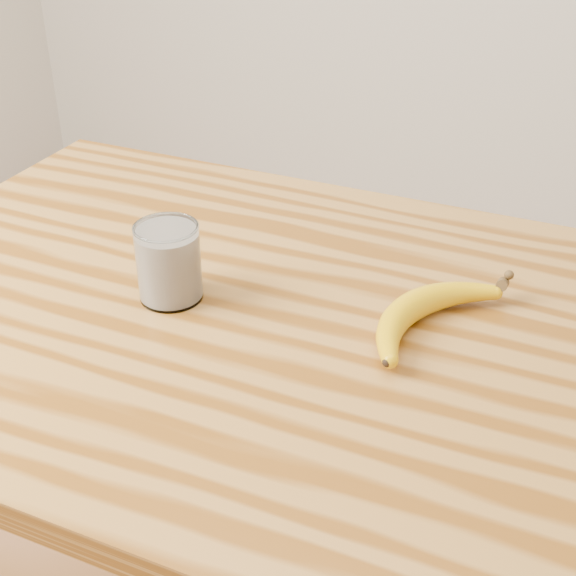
% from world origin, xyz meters
% --- Properties ---
extents(table, '(1.20, 0.80, 0.90)m').
position_xyz_m(table, '(0.00, 0.00, 0.77)').
color(table, olive).
rests_on(table, ground).
extents(smoothie_glass, '(0.08, 0.08, 0.11)m').
position_xyz_m(smoothie_glass, '(-0.14, -0.02, 0.95)').
color(smoothie_glass, white).
rests_on(smoothie_glass, table).
extents(banana, '(0.23, 0.33, 0.04)m').
position_xyz_m(banana, '(0.16, 0.05, 0.92)').
color(banana, '#D09B08').
rests_on(banana, table).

